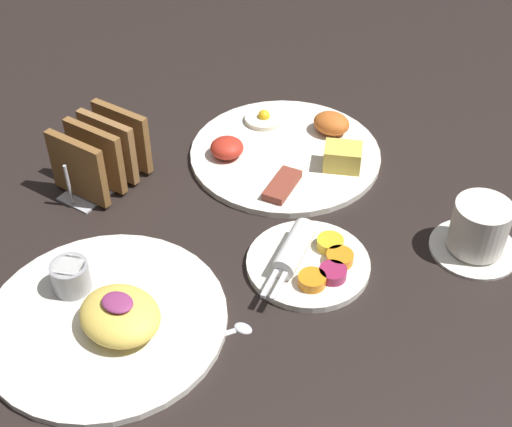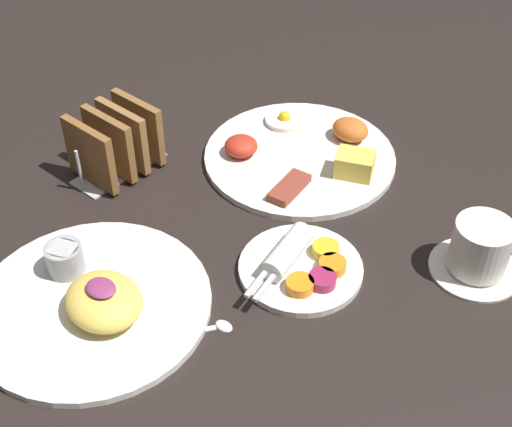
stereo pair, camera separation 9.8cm
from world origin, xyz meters
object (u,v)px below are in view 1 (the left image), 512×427
Objects in this scene: plate_foreground at (107,315)px; coffee_cup at (479,230)px; plate_condiments at (308,261)px; plate_breakfast at (289,151)px; toast_rack at (101,155)px.

plate_foreground is 0.49m from coffee_cup.
plate_condiments is 0.61× the size of plate_foreground.
coffee_cup is at bearing -8.42° from plate_breakfast.
plate_foreground is 2.01× the size of toast_rack.
toast_rack reaches higher than plate_foreground.
toast_rack is (-0.20, -0.21, 0.04)m from plate_breakfast.
plate_breakfast is at bearing 45.78° from toast_rack.
plate_condiments is 0.35m from toast_rack.
toast_rack is at bearing -178.77° from plate_condiments.
coffee_cup is (0.32, -0.05, 0.03)m from plate_breakfast.
plate_condiments is at bearing 1.23° from toast_rack.
coffee_cup reaches higher than plate_condiments.
toast_rack is (-0.19, 0.21, 0.03)m from plate_foreground.
toast_rack reaches higher than coffee_cup.
plate_condiments is 1.51× the size of coffee_cup.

